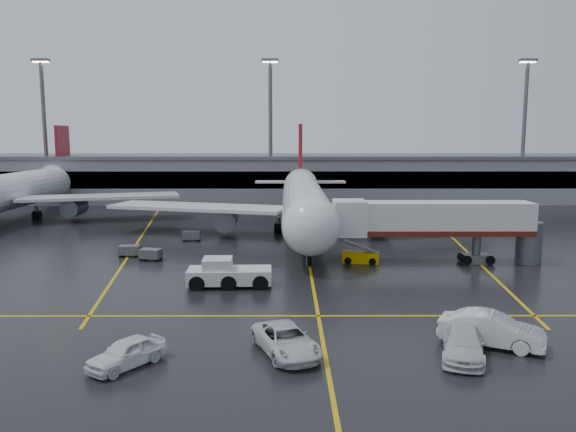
{
  "coord_description": "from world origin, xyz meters",
  "views": [
    {
      "loc": [
        -2.14,
        -58.6,
        12.04
      ],
      "look_at": [
        -2.0,
        -2.0,
        4.0
      ],
      "focal_mm": 35.04,
      "sensor_mm": 36.0,
      "label": 1
    }
  ],
  "objects": [
    {
      "name": "service_van_b",
      "position": [
        7.56,
        -29.11,
        0.78
      ],
      "size": [
        3.64,
        5.79,
        1.56
      ],
      "primitive_type": "imported",
      "rotation": [
        0.0,
        0.0,
        -0.29
      ],
      "color": "silver",
      "rests_on": "ground"
    },
    {
      "name": "baggage_cart_c",
      "position": [
        -13.24,
        5.86,
        0.63
      ],
      "size": [
        2.08,
        1.43,
        1.12
      ],
      "color": "#595B60",
      "rests_on": "ground"
    },
    {
      "name": "apron_line_left",
      "position": [
        -20.0,
        10.0,
        0.01
      ],
      "size": [
        9.99,
        69.35,
        0.02
      ],
      "primitive_type": "cube",
      "rotation": [
        0.0,
        0.0,
        0.14
      ],
      "color": "gold",
      "rests_on": "ground"
    },
    {
      "name": "baggage_cart_b",
      "position": [
        -18.05,
        -2.81,
        0.63
      ],
      "size": [
        2.07,
        1.42,
        1.12
      ],
      "color": "#595B60",
      "rests_on": "ground"
    },
    {
      "name": "light_mast_right",
      "position": [
        40.0,
        42.0,
        14.47
      ],
      "size": [
        3.0,
        1.2,
        25.45
      ],
      "color": "#595B60",
      "rests_on": "ground"
    },
    {
      "name": "main_airliner",
      "position": [
        0.0,
        9.7,
        4.21
      ],
      "size": [
        48.8,
        45.6,
        14.1
      ],
      "color": "silver",
      "rests_on": "ground"
    },
    {
      "name": "service_van_d",
      "position": [
        -10.57,
        -30.34,
        0.76
      ],
      "size": [
        4.1,
        4.63,
        1.51
      ],
      "primitive_type": "imported",
      "rotation": [
        0.0,
        0.0,
        -0.64
      ],
      "color": "white",
      "rests_on": "ground"
    },
    {
      "name": "jet_bridge",
      "position": [
        11.87,
        -6.0,
        3.93
      ],
      "size": [
        19.9,
        3.4,
        6.05
      ],
      "color": "silver",
      "rests_on": "ground"
    },
    {
      "name": "belt_loader",
      "position": [
        4.99,
        -5.77,
        0.54
      ],
      "size": [
        3.7,
        2.21,
        2.2
      ],
      "color": "#E2A200",
      "rests_on": "ground"
    },
    {
      "name": "service_van_c",
      "position": [
        9.71,
        -27.42,
        0.97
      ],
      "size": [
        6.19,
        4.46,
        1.94
      ],
      "primitive_type": "imported",
      "rotation": [
        0.0,
        0.0,
        1.11
      ],
      "color": "silver",
      "rests_on": "ground"
    },
    {
      "name": "apron_line_right",
      "position": [
        18.0,
        10.0,
        0.01
      ],
      "size": [
        7.57,
        69.64,
        0.02
      ],
      "primitive_type": "cube",
      "rotation": [
        0.0,
        0.0,
        -0.1
      ],
      "color": "gold",
      "rests_on": "ground"
    },
    {
      "name": "service_van_a",
      "position": [
        -2.17,
        -28.63,
        0.78
      ],
      "size": [
        4.43,
        6.19,
        1.57
      ],
      "primitive_type": "imported",
      "rotation": [
        0.0,
        0.0,
        0.36
      ],
      "color": "silver",
      "rests_on": "ground"
    },
    {
      "name": "baggage_cart_a",
      "position": [
        -15.49,
        -4.6,
        0.63
      ],
      "size": [
        2.22,
        1.68,
        1.12
      ],
      "color": "#595B60",
      "rests_on": "ground"
    },
    {
      "name": "light_mast_mid",
      "position": [
        -5.0,
        42.0,
        14.47
      ],
      "size": [
        3.0,
        1.2,
        25.45
      ],
      "color": "#595B60",
      "rests_on": "ground"
    },
    {
      "name": "terminal",
      "position": [
        0.0,
        47.93,
        4.32
      ],
      "size": [
        122.0,
        19.0,
        8.6
      ],
      "color": "gray",
      "rests_on": "ground"
    },
    {
      "name": "apron_line_centre",
      "position": [
        0.0,
        0.0,
        0.01
      ],
      "size": [
        0.25,
        90.0,
        0.02
      ],
      "primitive_type": "cube",
      "color": "gold",
      "rests_on": "ground"
    },
    {
      "name": "apron_line_stop",
      "position": [
        0.0,
        -22.0,
        0.01
      ],
      "size": [
        60.0,
        0.25,
        0.02
      ],
      "primitive_type": "cube",
      "color": "gold",
      "rests_on": "ground"
    },
    {
      "name": "second_airliner",
      "position": [
        -42.0,
        21.7,
        4.21
      ],
      "size": [
        48.8,
        45.6,
        14.1
      ],
      "color": "silver",
      "rests_on": "ground"
    },
    {
      "name": "pushback_tractor",
      "position": [
        -6.96,
        -14.29,
        0.96
      ],
      "size": [
        6.83,
        3.1,
        2.41
      ],
      "color": "silver",
      "rests_on": "ground"
    },
    {
      "name": "ground",
      "position": [
        0.0,
        0.0,
        0.0
      ],
      "size": [
        220.0,
        220.0,
        0.0
      ],
      "primitive_type": "plane",
      "color": "black",
      "rests_on": "ground"
    },
    {
      "name": "light_mast_left",
      "position": [
        -45.0,
        42.0,
        14.47
      ],
      "size": [
        3.0,
        1.2,
        25.45
      ],
      "color": "#595B60",
      "rests_on": "ground"
    }
  ]
}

